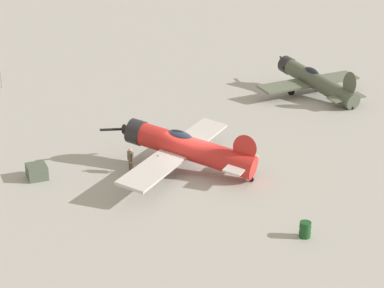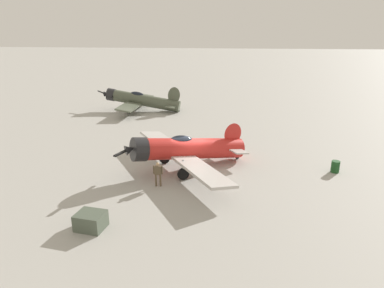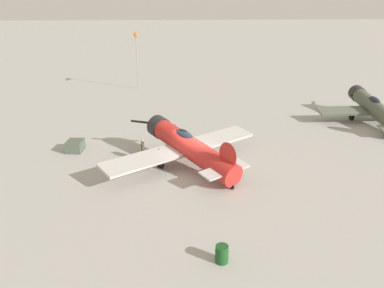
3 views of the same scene
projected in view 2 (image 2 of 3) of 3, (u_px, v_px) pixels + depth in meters
ground_plane at (192, 167)px, 24.50m from camera, size 400.00×400.00×0.00m
airplane_foreground at (186, 149)px, 23.82m from camera, size 11.06×9.13×3.01m
airplane_mid_apron at (141, 100)px, 41.94m from camera, size 10.22×11.07×3.20m
ground_crew_mechanic at (158, 172)px, 21.21m from camera, size 0.23×0.63×1.62m
equipment_crate at (91, 221)px, 16.74m from camera, size 1.30×1.49×0.85m
fuel_drum at (335, 167)px, 23.56m from camera, size 0.61×0.61×0.83m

